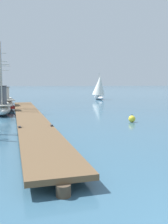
{
  "coord_description": "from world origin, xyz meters",
  "views": [
    {
      "loc": [
        -3.67,
        -2.52,
        2.68
      ],
      "look_at": [
        -1.7,
        8.26,
        1.4
      ],
      "focal_mm": 40.55,
      "sensor_mm": 36.0,
      "label": 1
    }
  ],
  "objects_px": {
    "fishing_boat_0": "(1,105)",
    "mooring_buoy": "(132,119)",
    "fishing_boat_6": "(3,102)",
    "distant_sailboat": "(99,88)"
  },
  "relations": [
    {
      "from": "fishing_boat_0",
      "to": "fishing_boat_6",
      "type": "xyz_separation_m",
      "value": [
        -0.54,
        5.18,
        -0.06
      ]
    },
    {
      "from": "distant_sailboat",
      "to": "mooring_buoy",
      "type": "bearing_deg",
      "value": -98.36
    },
    {
      "from": "fishing_boat_0",
      "to": "distant_sailboat",
      "type": "relative_size",
      "value": 1.75
    },
    {
      "from": "fishing_boat_0",
      "to": "mooring_buoy",
      "type": "bearing_deg",
      "value": -32.31
    },
    {
      "from": "mooring_buoy",
      "to": "distant_sailboat",
      "type": "distance_m",
      "value": 23.47
    },
    {
      "from": "fishing_boat_0",
      "to": "fishing_boat_6",
      "type": "bearing_deg",
      "value": 95.96
    },
    {
      "from": "fishing_boat_0",
      "to": "mooring_buoy",
      "type": "height_order",
      "value": "fishing_boat_0"
    },
    {
      "from": "fishing_boat_6",
      "to": "mooring_buoy",
      "type": "bearing_deg",
      "value": -48.35
    },
    {
      "from": "distant_sailboat",
      "to": "fishing_boat_0",
      "type": "bearing_deg",
      "value": -126.29
    },
    {
      "from": "fishing_boat_6",
      "to": "distant_sailboat",
      "type": "relative_size",
      "value": 1.95
    }
  ]
}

